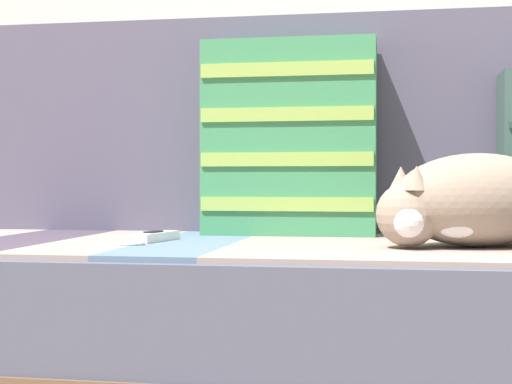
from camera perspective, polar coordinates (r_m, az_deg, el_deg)
couch at (r=1.60m, az=5.42°, el=-9.71°), size 1.93×0.80×0.34m
sofa_backrest at (r=1.91m, az=6.24°, el=4.86°), size 1.89×0.14×0.51m
throw_pillow_striped at (r=1.78m, az=2.47°, el=3.92°), size 0.39×0.14×0.44m
sleeping_cat at (r=1.49m, az=15.29°, el=-0.75°), size 0.39×0.32×0.17m
game_remote_far at (r=1.59m, az=-7.41°, el=-3.28°), size 0.08×0.19×0.02m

